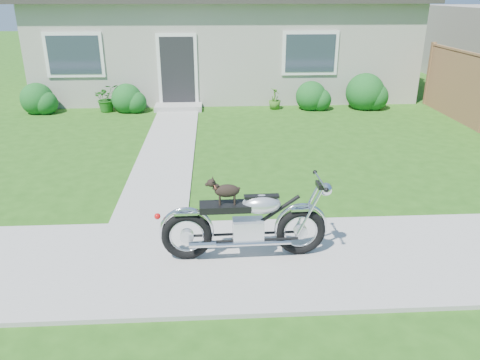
% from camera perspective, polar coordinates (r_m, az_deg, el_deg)
% --- Properties ---
extents(ground, '(80.00, 80.00, 0.00)m').
position_cam_1_polar(ground, '(6.33, 1.33, -9.71)').
color(ground, '#235114').
rests_on(ground, ground).
extents(sidewalk, '(24.00, 2.20, 0.04)m').
position_cam_1_polar(sidewalk, '(6.32, 1.33, -9.55)').
color(sidewalk, '#9E9B93').
rests_on(sidewalk, ground).
extents(walkway, '(1.20, 8.00, 0.03)m').
position_cam_1_polar(walkway, '(10.93, -8.68, 4.11)').
color(walkway, '#9E9B93').
rests_on(walkway, ground).
extents(house, '(12.60, 7.03, 4.50)m').
position_cam_1_polar(house, '(17.41, -1.93, 18.14)').
color(house, '#B0A99F').
rests_on(house, ground).
extents(shrub_row, '(10.79, 1.15, 1.15)m').
position_cam_1_polar(shrub_row, '(14.19, -0.05, 10.22)').
color(shrub_row, '#15511B').
rests_on(shrub_row, ground).
extents(potted_plant_left, '(0.94, 0.90, 0.82)m').
position_cam_1_polar(potted_plant_left, '(14.56, -15.95, 9.61)').
color(potted_plant_left, '#1D5C18').
rests_on(potted_plant_left, ground).
extents(potted_plant_right, '(0.40, 0.40, 0.65)m').
position_cam_1_polar(potted_plant_right, '(14.36, 4.26, 9.87)').
color(potted_plant_right, '#376B1D').
rests_on(potted_plant_right, ground).
extents(motorcycle_with_dog, '(2.22, 0.60, 1.12)m').
position_cam_1_polar(motorcycle_with_dog, '(6.10, 0.97, -5.20)').
color(motorcycle_with_dog, black).
rests_on(motorcycle_with_dog, sidewalk).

